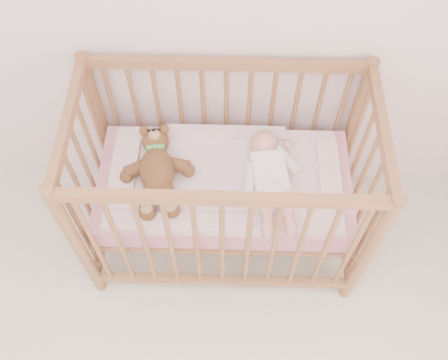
# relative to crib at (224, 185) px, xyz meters

# --- Properties ---
(crib) EXTENTS (1.36, 0.76, 1.00)m
(crib) POSITION_rel_crib_xyz_m (0.00, 0.00, 0.00)
(crib) COLOR #9E6543
(crib) RESTS_ON floor
(mattress) EXTENTS (1.22, 0.62, 0.13)m
(mattress) POSITION_rel_crib_xyz_m (0.00, 0.00, -0.01)
(mattress) COLOR pink
(mattress) RESTS_ON crib
(blanket) EXTENTS (1.10, 0.58, 0.06)m
(blanket) POSITION_rel_crib_xyz_m (0.00, 0.00, 0.06)
(blanket) COLOR #EBA2B2
(blanket) RESTS_ON mattress
(baby) EXTENTS (0.36, 0.62, 0.14)m
(baby) POSITION_rel_crib_xyz_m (0.21, -0.02, 0.14)
(baby) COLOR white
(baby) RESTS_ON blanket
(teddy_bear) EXTENTS (0.43, 0.56, 0.14)m
(teddy_bear) POSITION_rel_crib_xyz_m (-0.31, -0.02, 0.15)
(teddy_bear) COLOR brown
(teddy_bear) RESTS_ON blanket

